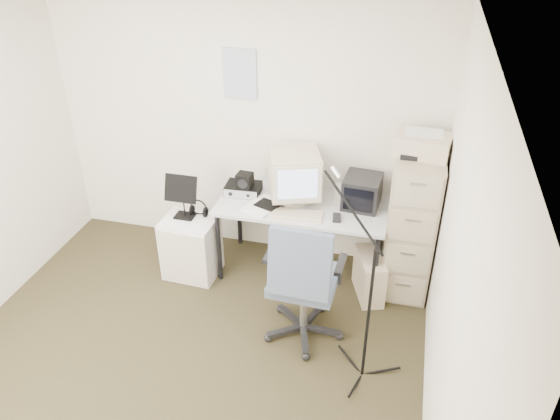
% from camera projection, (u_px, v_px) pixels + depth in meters
% --- Properties ---
extents(floor, '(3.60, 3.60, 0.01)m').
position_uv_depth(floor, '(179.00, 372.00, 4.12)').
color(floor, '#2C2919').
rests_on(floor, ground).
extents(ceiling, '(3.60, 3.60, 0.01)m').
position_uv_depth(ceiling, '(133.00, 33.00, 2.83)').
color(ceiling, white).
rests_on(ceiling, ground).
extents(wall_back, '(3.60, 0.02, 2.50)m').
position_uv_depth(wall_back, '(244.00, 128.00, 4.97)').
color(wall_back, white).
rests_on(wall_back, ground).
extents(wall_right, '(0.02, 3.60, 2.50)m').
position_uv_depth(wall_right, '(452.00, 276.00, 3.10)').
color(wall_right, white).
rests_on(wall_right, ground).
extents(wall_calendar, '(0.30, 0.02, 0.44)m').
position_uv_depth(wall_calendar, '(240.00, 74.00, 4.71)').
color(wall_calendar, white).
rests_on(wall_calendar, wall_back).
extents(filing_cabinet, '(0.40, 0.60, 1.30)m').
position_uv_depth(filing_cabinet, '(411.00, 224.00, 4.68)').
color(filing_cabinet, '#9D8764').
rests_on(filing_cabinet, floor).
extents(printer, '(0.47, 0.36, 0.17)m').
position_uv_depth(printer, '(423.00, 145.00, 4.32)').
color(printer, beige).
rests_on(printer, filing_cabinet).
extents(desk, '(1.50, 0.70, 0.73)m').
position_uv_depth(desk, '(302.00, 238.00, 5.00)').
color(desk, silver).
rests_on(desk, floor).
extents(crt_monitor, '(0.55, 0.56, 0.47)m').
position_uv_depth(crt_monitor, '(294.00, 177.00, 4.76)').
color(crt_monitor, beige).
rests_on(crt_monitor, desk).
extents(crt_tv, '(0.33, 0.35, 0.28)m').
position_uv_depth(crt_tv, '(362.00, 191.00, 4.73)').
color(crt_tv, black).
rests_on(crt_tv, desk).
extents(desk_speaker, '(0.09, 0.09, 0.16)m').
position_uv_depth(desk_speaker, '(340.00, 193.00, 4.83)').
color(desk_speaker, beige).
rests_on(desk_speaker, desk).
extents(keyboard, '(0.46, 0.20, 0.02)m').
position_uv_depth(keyboard, '(296.00, 215.00, 4.64)').
color(keyboard, beige).
rests_on(keyboard, desk).
extents(mouse, '(0.08, 0.12, 0.03)m').
position_uv_depth(mouse, '(337.00, 218.00, 4.59)').
color(mouse, black).
rests_on(mouse, desk).
extents(radio_receiver, '(0.33, 0.24, 0.09)m').
position_uv_depth(radio_receiver, '(243.00, 189.00, 4.97)').
color(radio_receiver, black).
rests_on(radio_receiver, desk).
extents(radio_speaker, '(0.14, 0.13, 0.13)m').
position_uv_depth(radio_speaker, '(245.00, 180.00, 4.86)').
color(radio_speaker, black).
rests_on(radio_speaker, radio_receiver).
extents(papers, '(0.35, 0.40, 0.02)m').
position_uv_depth(papers, '(263.00, 206.00, 4.77)').
color(papers, white).
rests_on(papers, desk).
extents(pc_tower, '(0.33, 0.48, 0.41)m').
position_uv_depth(pc_tower, '(369.00, 276.00, 4.79)').
color(pc_tower, beige).
rests_on(pc_tower, floor).
extents(office_chair, '(0.67, 0.67, 1.13)m').
position_uv_depth(office_chair, '(305.00, 278.00, 4.19)').
color(office_chair, slate).
rests_on(office_chair, floor).
extents(side_cart, '(0.49, 0.40, 0.59)m').
position_uv_depth(side_cart, '(191.00, 247.00, 5.01)').
color(side_cart, white).
rests_on(side_cart, floor).
extents(music_stand, '(0.33, 0.24, 0.43)m').
position_uv_depth(music_stand, '(183.00, 196.00, 4.80)').
color(music_stand, black).
rests_on(music_stand, side_cart).
extents(headphones, '(0.20, 0.20, 0.03)m').
position_uv_depth(headphones, '(199.00, 210.00, 4.90)').
color(headphones, black).
rests_on(headphones, side_cart).
extents(mic_stand, '(0.03, 0.03, 1.49)m').
position_uv_depth(mic_stand, '(370.00, 297.00, 3.72)').
color(mic_stand, black).
rests_on(mic_stand, floor).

